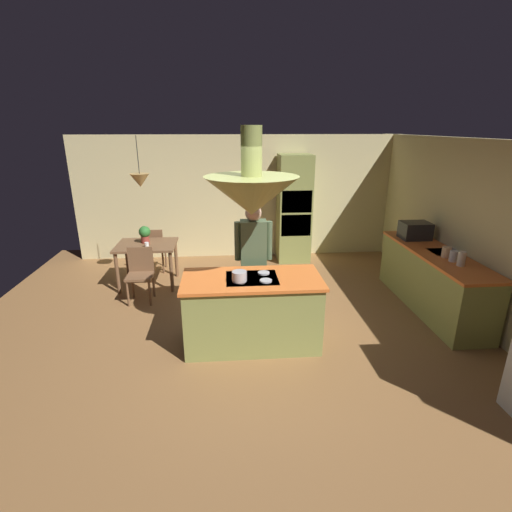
{
  "coord_description": "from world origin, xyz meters",
  "views": [
    {
      "loc": [
        -0.31,
        -4.57,
        2.71
      ],
      "look_at": [
        0.1,
        0.4,
        1.0
      ],
      "focal_mm": 26.7,
      "sensor_mm": 36.0,
      "label": 1
    }
  ],
  "objects_px": {
    "oven_tower": "(294,209)",
    "dining_table": "(147,250)",
    "potted_plant_on_table": "(145,234)",
    "canister_flour": "(462,259)",
    "chair_facing_island": "(140,271)",
    "chair_by_back_wall": "(154,247)",
    "microwave_on_counter": "(415,230)",
    "canister_tea": "(446,252)",
    "cooking_pot_on_cooktop": "(239,276)",
    "canister_sugar": "(454,256)",
    "kitchen_island": "(252,311)",
    "person_at_island": "(253,255)",
    "cup_on_table": "(147,245)"
  },
  "relations": [
    {
      "from": "person_at_island",
      "to": "cup_on_table",
      "type": "relative_size",
      "value": 18.87
    },
    {
      "from": "canister_flour",
      "to": "microwave_on_counter",
      "type": "height_order",
      "value": "microwave_on_counter"
    },
    {
      "from": "oven_tower",
      "to": "canister_tea",
      "type": "height_order",
      "value": "oven_tower"
    },
    {
      "from": "oven_tower",
      "to": "dining_table",
      "type": "bearing_deg",
      "value": -157.79
    },
    {
      "from": "dining_table",
      "to": "cooking_pot_on_cooktop",
      "type": "relative_size",
      "value": 5.66
    },
    {
      "from": "cooking_pot_on_cooktop",
      "to": "chair_facing_island",
      "type": "bearing_deg",
      "value": 133.9
    },
    {
      "from": "chair_facing_island",
      "to": "cup_on_table",
      "type": "xyz_separation_m",
      "value": [
        0.05,
        0.43,
        0.3
      ]
    },
    {
      "from": "person_at_island",
      "to": "chair_facing_island",
      "type": "distance_m",
      "value": 1.99
    },
    {
      "from": "potted_plant_on_table",
      "to": "cup_on_table",
      "type": "xyz_separation_m",
      "value": [
        0.08,
        -0.28,
        -0.12
      ]
    },
    {
      "from": "chair_by_back_wall",
      "to": "canister_tea",
      "type": "xyz_separation_m",
      "value": [
        4.54,
        -2.17,
        0.49
      ]
    },
    {
      "from": "person_at_island",
      "to": "microwave_on_counter",
      "type": "distance_m",
      "value": 2.89
    },
    {
      "from": "person_at_island",
      "to": "canister_sugar",
      "type": "xyz_separation_m",
      "value": [
        2.77,
        -0.32,
        0.02
      ]
    },
    {
      "from": "cup_on_table",
      "to": "canister_tea",
      "type": "height_order",
      "value": "canister_tea"
    },
    {
      "from": "cup_on_table",
      "to": "microwave_on_counter",
      "type": "height_order",
      "value": "microwave_on_counter"
    },
    {
      "from": "potted_plant_on_table",
      "to": "chair_facing_island",
      "type": "bearing_deg",
      "value": -88.02
    },
    {
      "from": "dining_table",
      "to": "oven_tower",
      "type": "bearing_deg",
      "value": 22.21
    },
    {
      "from": "dining_table",
      "to": "chair_by_back_wall",
      "type": "height_order",
      "value": "chair_by_back_wall"
    },
    {
      "from": "canister_tea",
      "to": "cooking_pot_on_cooktop",
      "type": "bearing_deg",
      "value": -167.07
    },
    {
      "from": "chair_by_back_wall",
      "to": "canister_tea",
      "type": "relative_size",
      "value": 5.68
    },
    {
      "from": "kitchen_island",
      "to": "cooking_pot_on_cooktop",
      "type": "bearing_deg",
      "value": -140.91
    },
    {
      "from": "kitchen_island",
      "to": "potted_plant_on_table",
      "type": "height_order",
      "value": "potted_plant_on_table"
    },
    {
      "from": "dining_table",
      "to": "chair_by_back_wall",
      "type": "xyz_separation_m",
      "value": [
        0.0,
        0.63,
        -0.15
      ]
    },
    {
      "from": "kitchen_island",
      "to": "oven_tower",
      "type": "bearing_deg",
      "value": 71.27
    },
    {
      "from": "oven_tower",
      "to": "canister_sugar",
      "type": "height_order",
      "value": "oven_tower"
    },
    {
      "from": "person_at_island",
      "to": "canister_sugar",
      "type": "height_order",
      "value": "person_at_island"
    },
    {
      "from": "cup_on_table",
      "to": "cooking_pot_on_cooktop",
      "type": "relative_size",
      "value": 0.5
    },
    {
      "from": "oven_tower",
      "to": "person_at_island",
      "type": "bearing_deg",
      "value": -111.98
    },
    {
      "from": "chair_by_back_wall",
      "to": "cup_on_table",
      "type": "relative_size",
      "value": 9.67
    },
    {
      "from": "canister_sugar",
      "to": "microwave_on_counter",
      "type": "xyz_separation_m",
      "value": [
        0.0,
        1.14,
        0.06
      ]
    },
    {
      "from": "potted_plant_on_table",
      "to": "canister_sugar",
      "type": "distance_m",
      "value": 4.91
    },
    {
      "from": "potted_plant_on_table",
      "to": "canister_tea",
      "type": "height_order",
      "value": "canister_tea"
    },
    {
      "from": "canister_flour",
      "to": "microwave_on_counter",
      "type": "distance_m",
      "value": 1.32
    },
    {
      "from": "canister_flour",
      "to": "canister_tea",
      "type": "bearing_deg",
      "value": 90.0
    },
    {
      "from": "cup_on_table",
      "to": "canister_tea",
      "type": "bearing_deg",
      "value": -16.58
    },
    {
      "from": "cup_on_table",
      "to": "person_at_island",
      "type": "bearing_deg",
      "value": -34.91
    },
    {
      "from": "dining_table",
      "to": "kitchen_island",
      "type": "bearing_deg",
      "value": -51.01
    },
    {
      "from": "oven_tower",
      "to": "chair_by_back_wall",
      "type": "bearing_deg",
      "value": -169.6
    },
    {
      "from": "canister_sugar",
      "to": "person_at_island",
      "type": "bearing_deg",
      "value": 173.48
    },
    {
      "from": "person_at_island",
      "to": "canister_tea",
      "type": "relative_size",
      "value": 11.08
    },
    {
      "from": "chair_by_back_wall",
      "to": "canister_sugar",
      "type": "distance_m",
      "value": 5.14
    },
    {
      "from": "oven_tower",
      "to": "cup_on_table",
      "type": "xyz_separation_m",
      "value": [
        -2.75,
        -1.35,
        -0.29
      ]
    },
    {
      "from": "kitchen_island",
      "to": "canister_flour",
      "type": "relative_size",
      "value": 8.67
    },
    {
      "from": "kitchen_island",
      "to": "chair_facing_island",
      "type": "height_order",
      "value": "kitchen_island"
    },
    {
      "from": "chair_facing_island",
      "to": "canister_flour",
      "type": "relative_size",
      "value": 4.32
    },
    {
      "from": "dining_table",
      "to": "cooking_pot_on_cooktop",
      "type": "bearing_deg",
      "value": -55.37
    },
    {
      "from": "person_at_island",
      "to": "canister_flour",
      "type": "height_order",
      "value": "person_at_island"
    },
    {
      "from": "potted_plant_on_table",
      "to": "canister_flour",
      "type": "relative_size",
      "value": 1.49
    },
    {
      "from": "potted_plant_on_table",
      "to": "canister_flour",
      "type": "bearing_deg",
      "value": -23.42
    },
    {
      "from": "kitchen_island",
      "to": "dining_table",
      "type": "bearing_deg",
      "value": 128.99
    },
    {
      "from": "microwave_on_counter",
      "to": "canister_tea",
      "type": "bearing_deg",
      "value": -90.0
    }
  ]
}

